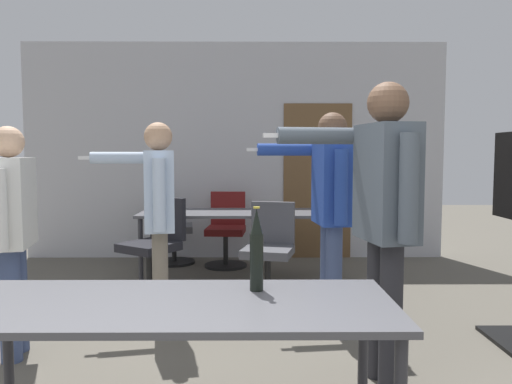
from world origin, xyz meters
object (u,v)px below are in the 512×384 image
at_px(person_left_plaid, 330,198).
at_px(person_center_tall, 9,221).
at_px(person_right_polo, 384,203).
at_px(office_chair_far_left, 168,231).
at_px(person_near_casual, 157,205).
at_px(beer_bottle, 257,251).
at_px(office_chair_side_rolled, 269,253).
at_px(office_chair_mid_tucked, 155,250).
at_px(office_chair_far_right, 226,232).

distance_m(person_left_plaid, person_center_tall, 2.34).
height_order(person_right_polo, office_chair_far_left, person_right_polo).
bearing_deg(person_right_polo, person_near_casual, 47.61).
bearing_deg(beer_bottle, office_chair_side_rolled, 86.74).
distance_m(person_left_plaid, person_right_polo, 1.04).
bearing_deg(office_chair_side_rolled, person_center_tall, 52.33).
distance_m(person_near_casual, beer_bottle, 1.78).
bearing_deg(person_right_polo, office_chair_mid_tucked, 32.26).
distance_m(office_chair_side_rolled, beer_bottle, 2.60).
xyz_separation_m(person_center_tall, person_right_polo, (2.42, -0.42, 0.16)).
distance_m(office_chair_far_right, office_chair_side_rolled, 1.42).
distance_m(person_center_tall, office_chair_far_left, 3.01).
height_order(office_chair_far_left, office_chair_side_rolled, office_chair_far_left).
relative_size(person_right_polo, beer_bottle, 4.63).
distance_m(person_right_polo, office_chair_mid_tucked, 2.64).
bearing_deg(beer_bottle, office_chair_mid_tucked, 110.98).
height_order(office_chair_far_left, office_chair_mid_tucked, office_chair_mid_tucked).
relative_size(office_chair_far_left, office_chair_mid_tucked, 0.95).
height_order(person_center_tall, office_chair_mid_tucked, person_center_tall).
height_order(person_left_plaid, office_chair_mid_tucked, person_left_plaid).
bearing_deg(person_center_tall, office_chair_far_left, -22.65).
relative_size(person_left_plaid, office_chair_far_left, 1.88).
height_order(person_left_plaid, office_chair_far_left, person_left_plaid).
bearing_deg(person_near_casual, office_chair_side_rolled, -55.11).
distance_m(person_center_tall, person_near_casual, 1.05).
distance_m(person_left_plaid, office_chair_side_rolled, 1.16).
bearing_deg(office_chair_side_rolled, beer_bottle, 100.03).
height_order(person_near_casual, office_chair_far_right, person_near_casual).
xyz_separation_m(person_left_plaid, office_chair_side_rolled, (-0.45, 0.87, -0.62)).
bearing_deg(person_near_casual, beer_bottle, -165.63).
bearing_deg(office_chair_mid_tucked, office_chair_far_right, -80.89).
relative_size(office_chair_mid_tucked, beer_bottle, 2.45).
bearing_deg(person_center_tall, office_chair_side_rolled, -62.46).
bearing_deg(office_chair_far_right, person_right_polo, 113.03).
height_order(person_left_plaid, person_right_polo, person_right_polo).
xyz_separation_m(person_near_casual, office_chair_side_rolled, (0.91, 0.94, -0.57)).
bearing_deg(office_chair_far_left, beer_bottle, 7.25).
xyz_separation_m(person_center_tall, office_chair_far_right, (1.32, 2.80, -0.52)).
relative_size(person_center_tall, office_chair_mid_tucked, 1.65).
distance_m(office_chair_mid_tucked, beer_bottle, 2.77).
relative_size(person_left_plaid, person_center_tall, 1.09).
xyz_separation_m(person_center_tall, person_near_casual, (0.90, 0.53, 0.05)).
bearing_deg(office_chair_mid_tucked, office_chair_far_left, -51.04).
xyz_separation_m(person_left_plaid, person_center_tall, (-2.26, -0.60, -0.10)).
bearing_deg(office_chair_far_right, office_chair_mid_tucked, 68.92).
xyz_separation_m(person_right_polo, person_near_casual, (-1.52, 0.95, -0.11)).
xyz_separation_m(office_chair_far_left, office_chair_side_rolled, (1.24, -1.44, -0.00)).
relative_size(person_right_polo, office_chair_mid_tucked, 1.89).
height_order(person_right_polo, person_near_casual, person_right_polo).
distance_m(person_center_tall, office_chair_mid_tucked, 1.69).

